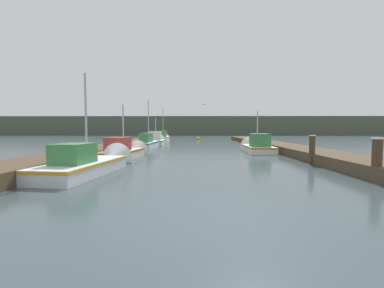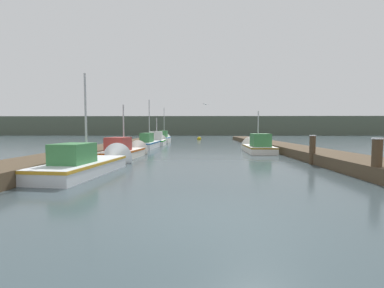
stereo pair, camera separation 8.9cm
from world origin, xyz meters
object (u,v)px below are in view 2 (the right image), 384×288
Objects in this scene: mooring_piling_0 at (377,160)px; mooring_piling_3 at (312,150)px; channel_buoy at (199,139)px; fishing_boat_1 at (125,151)px; fishing_boat_0 at (92,163)px; fishing_boat_2 at (257,146)px; fishing_boat_5 at (164,138)px; seagull_lead at (206,104)px; mooring_piling_1 at (150,139)px; fishing_boat_3 at (150,143)px; fishing_boat_4 at (157,141)px; mooring_piling_2 at (252,139)px.

mooring_piling_0 reaches higher than mooring_piling_3.
fishing_boat_1 is at bearing -100.61° from channel_buoy.
fishing_boat_0 is 12.54m from fishing_boat_2.
fishing_boat_0 reaches higher than channel_buoy.
fishing_boat_5 is 10.57m from seagull_lead.
mooring_piling_3 is (10.94, -16.02, 0.13)m from mooring_piling_1.
mooring_piling_1 is (-1.11, -4.28, 0.08)m from fishing_boat_5.
fishing_boat_1 is at bearing 165.43° from mooring_piling_3.
mooring_piling_1 is 2.14× the size of seagull_lead.
fishing_boat_3 is 5.45× the size of mooring_piling_1.
mooring_piling_3 is at bearing -78.77° from channel_buoy.
fishing_boat_2 is 9.52× the size of seagull_lead.
fishing_boat_2 is at bearing -81.63° from seagull_lead.
fishing_boat_5 is at bearing 86.96° from fishing_boat_4.
fishing_boat_0 reaches higher than mooring_piling_3.
fishing_boat_0 is 10.11m from mooring_piling_3.
fishing_boat_3 is at bearing 96.16° from fishing_boat_0.
mooring_piling_3 is (-0.16, 4.24, -0.01)m from mooring_piling_0.
fishing_boat_2 is at bearing -43.41° from mooring_piling_1.
fishing_boat_5 is 4.42m from mooring_piling_1.
fishing_boat_0 reaches higher than mooring_piling_2.
fishing_boat_3 is (-0.06, 8.29, 0.04)m from fishing_boat_1.
channel_buoy is at bearing 53.45° from fishing_boat_5.
fishing_boat_1 is 11.03m from seagull_lead.
fishing_boat_2 is 0.82× the size of fishing_boat_3.
fishing_boat_1 is 3.48× the size of mooring_piling_0.
fishing_boat_3 is at bearing -78.81° from mooring_piling_1.
fishing_boat_5 reaches higher than fishing_boat_2.
seagull_lead is at bearing 107.30° from mooring_piling_0.
fishing_boat_3 is (-8.79, 4.11, 0.01)m from fishing_boat_2.
fishing_boat_0 is 4.86× the size of mooring_piling_1.
mooring_piling_3 is 1.26× the size of channel_buoy.
fishing_boat_2 is 4.37× the size of mooring_piling_2.
fishing_boat_3 reaches higher than fishing_boat_0.
fishing_boat_3 is 4.21m from fishing_boat_4.
channel_buoy is (4.60, 11.73, -0.23)m from fishing_boat_4.
fishing_boat_4 is at bearing 123.37° from mooring_piling_3.
fishing_boat_3 is 5.35× the size of mooring_piling_2.
fishing_boat_1 is 17.73m from fishing_boat_5.
mooring_piling_2 is 13.48m from channel_buoy.
fishing_boat_4 is (-0.06, 12.50, 0.02)m from fishing_boat_1.
fishing_boat_1 is 10.19m from mooring_piling_3.
channel_buoy is (4.60, 15.95, -0.24)m from fishing_boat_3.
fishing_boat_1 is at bearing -85.40° from mooring_piling_1.
fishing_boat_4 is at bearing 118.32° from seagull_lead.
fishing_boat_3 is 9.45m from fishing_boat_5.
fishing_boat_0 is at bearing -91.81° from fishing_boat_4.
fishing_boat_1 is 4.45× the size of channel_buoy.
mooring_piling_0 is (9.99, -24.54, 0.22)m from fishing_boat_5.
channel_buoy is at bearing 63.72° from seagull_lead.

